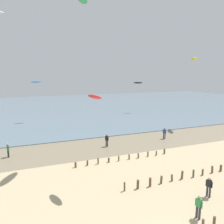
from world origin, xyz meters
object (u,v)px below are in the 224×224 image
kite_aloft_3 (138,83)px  kite_aloft_6 (36,82)px  kite_aloft_9 (95,97)px  person_by_waterline (199,206)px  kite_aloft_5 (194,59)px  person_left_flank (8,150)px  person_right_flank (209,186)px  person_nearest_camera (107,140)px  person_far_down_beach (164,133)px

kite_aloft_3 → kite_aloft_6: size_ratio=1.13×
kite_aloft_9 → kite_aloft_3: bearing=-50.2°
person_by_waterline → kite_aloft_5: 30.70m
person_left_flank → person_right_flank: same height
person_nearest_camera → person_by_waterline: 16.59m
person_right_flank → kite_aloft_5: (15.36, 20.09, 11.61)m
person_left_flank → person_nearest_camera: bearing=-2.8°
person_right_flank → kite_aloft_3: bearing=70.4°
person_by_waterline → kite_aloft_9: 11.23m
person_nearest_camera → kite_aloft_3: 29.31m
person_by_waterline → person_left_flank: (-13.01, 17.17, 0.00)m
kite_aloft_9 → person_far_down_beach: bearing=-72.0°
person_by_waterline → kite_aloft_9: kite_aloft_9 is taller
person_left_flank → kite_aloft_9: kite_aloft_9 is taller
kite_aloft_6 → kite_aloft_9: (3.41, -30.08, -0.32)m
person_nearest_camera → person_far_down_beach: bearing=1.6°
person_far_down_beach → kite_aloft_9: kite_aloft_9 is taller
person_nearest_camera → person_by_waterline: size_ratio=1.00×
person_far_down_beach → kite_aloft_5: (9.27, 5.07, 11.61)m
person_nearest_camera → kite_aloft_6: bearing=111.0°
person_far_down_beach → person_right_flank: bearing=-112.1°
person_right_flank → kite_aloft_5: 27.83m
person_by_waterline → person_far_down_beach: (8.82, 16.84, 0.00)m
person_far_down_beach → kite_aloft_3: bearing=72.1°
kite_aloft_5 → person_right_flank: bearing=-11.1°
kite_aloft_3 → person_right_flank: bearing=-92.6°
person_left_flank → kite_aloft_5: size_ratio=0.65×
person_by_waterline → person_left_flank: same height
person_nearest_camera → kite_aloft_3: (16.86, 23.01, 6.72)m
kite_aloft_5 → kite_aloft_9: kite_aloft_5 is taller
kite_aloft_5 → kite_aloft_6: kite_aloft_5 is taller
person_right_flank → person_left_flank: bearing=135.7°
kite_aloft_3 → kite_aloft_6: kite_aloft_6 is taller
person_left_flank → kite_aloft_6: (4.42, 19.98, 7.34)m
person_nearest_camera → kite_aloft_9: 12.64m
person_far_down_beach → kite_aloft_5: kite_aloft_5 is taller
person_by_waterline → kite_aloft_9: size_ratio=0.89×
person_by_waterline → person_left_flank: 21.55m
person_nearest_camera → kite_aloft_3: size_ratio=0.73×
person_by_waterline → person_right_flank: (2.73, 1.83, 0.00)m
person_by_waterline → kite_aloft_3: (16.17, 39.59, 6.72)m
person_nearest_camera → person_left_flank: 12.34m
person_left_flank → kite_aloft_5: kite_aloft_5 is taller
person_left_flank → person_right_flank: (15.74, -15.34, 0.00)m
person_right_flank → person_nearest_camera: bearing=103.0°
person_right_flank → kite_aloft_9: 11.81m
kite_aloft_6 → person_far_down_beach: bearing=121.2°
person_by_waterline → person_right_flank: 3.28m
person_nearest_camera → kite_aloft_5: bearing=15.9°
person_by_waterline → kite_aloft_3: size_ratio=0.73×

